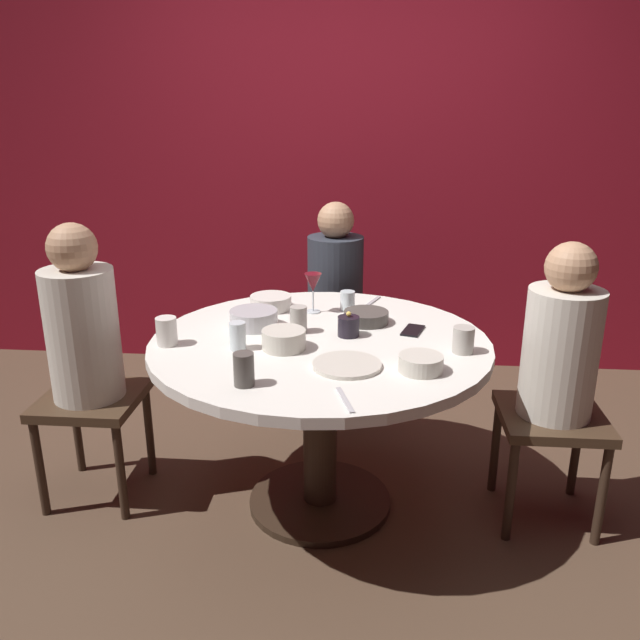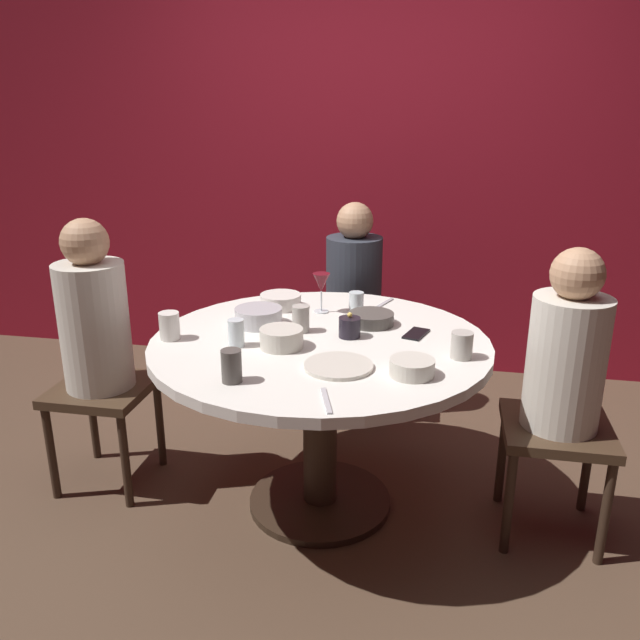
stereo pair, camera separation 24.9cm
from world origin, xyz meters
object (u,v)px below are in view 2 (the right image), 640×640
Objects in this scene: cup_near_candle at (169,326)px; bowl_serving_large at (258,317)px; cup_by_left_diner at (232,366)px; cup_by_right_diner at (301,319)px; cup_beside_wine at (356,302)px; cell_phone at (416,334)px; dinner_plate at (338,366)px; wine_glass at (321,284)px; bowl_small_white at (412,367)px; seated_diner_right at (565,366)px; seated_diner_back at (354,285)px; dining_table at (320,376)px; bowl_sauce_side at (281,301)px; candle_holder at (350,327)px; seated_diner_left at (95,328)px; bowl_salad_center at (281,338)px; bowl_rice_portion at (371,319)px; cup_far_edge at (236,333)px; cup_center_front at (462,345)px.

bowl_serving_large is at bearing 38.18° from cup_near_candle.
cup_by_left_diner is 1.03× the size of cup_by_right_diner.
cup_by_left_diner is at bearing -42.98° from cup_near_candle.
cup_near_candle is at bearing -143.92° from cup_beside_wine.
cell_phone is 0.65m from bowl_serving_large.
cup_by_right_diner is at bearing 20.80° from cup_near_candle.
dinner_plate reaches higher than cell_phone.
wine_glass is 0.76m from bowl_small_white.
seated_diner_right is at bearing 4.12° from cup_near_candle.
bowl_small_white is (0.37, -1.22, 0.07)m from seated_diner_back.
seated_diner_right is 7.50× the size of bowl_small_white.
cup_by_right_diner is at bearing -4.28° from seated_diner_right.
seated_diner_right is (0.92, -0.94, 0.00)m from seated_diner_back.
dining_table is 7.22× the size of bowl_sauce_side.
seated_diner_right is 1.02m from cup_by_right_diner.
candle_holder is at bearing 128.26° from bowl_small_white.
seated_diner_left is 6.48× the size of bowl_sauce_side.
seated_diner_right reaches higher than cup_beside_wine.
candle_holder is 0.73× the size of cell_phone.
bowl_salad_center is 0.45m from cup_near_candle.
bowl_small_white is 1.42× the size of cup_by_right_diner.
seated_diner_left is 11.00× the size of cup_near_candle.
bowl_small_white is 0.59m from cup_by_right_diner.
bowl_rice_portion is 0.59m from cup_far_edge.
bowl_rice_portion is (0.06, 0.48, 0.02)m from dinner_plate.
cell_phone is 0.38m from cup_beside_wine.
bowl_sauce_side is 0.34m from cup_beside_wine.
cup_by_left_diner is at bearing -74.59° from cup_far_edge.
wine_glass is at bearing -19.13° from seated_diner_right.
bowl_rice_portion is at bearing 139.75° from cup_center_front.
wine_glass is 0.93× the size of bowl_rice_portion.
cup_by_left_diner is 0.83m from cup_center_front.
seated_diner_left reaches higher than seated_diner_right.
cell_phone is at bearing -12.71° from seated_diner_right.
bowl_serving_large is at bearing 124.01° from bowl_salad_center.
bowl_small_white reaches higher than cell_phone.
cup_by_left_diner is 0.54m from cup_by_right_diner.
cup_by_left_diner is at bearing -122.57° from candle_holder.
bowl_serving_large is at bearing 165.48° from cup_center_front.
cup_by_left_diner reaches higher than cup_near_candle.
bowl_sauce_side is 1.65× the size of cup_by_left_diner.
seated_diner_back reaches higher than bowl_rice_portion.
bowl_serving_large is at bearing 169.68° from candle_holder.
seated_diner_left reaches higher than dining_table.
cup_by_left_diner is 0.33m from cup_far_edge.
cup_beside_wine reaches higher than bowl_rice_portion.
cup_far_edge reaches higher than dining_table.
seated_diner_back is at bearing 61.20° from cup_near_candle.
seated_diner_back is at bearing 44.36° from seated_diner_left.
cup_far_edge reaches higher than bowl_small_white.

